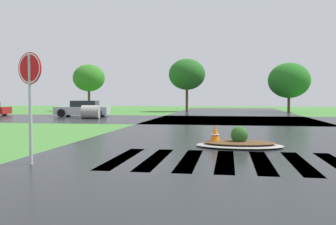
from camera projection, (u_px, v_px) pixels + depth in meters
asphalt_roadway at (239, 142)px, 13.29m from camera, size 11.56×80.00×0.01m
asphalt_cross_road at (234, 120)px, 26.05m from camera, size 90.00×10.40×0.01m
crosswalk_stripes at (243, 161)px, 9.34m from camera, size 6.75×3.50×0.01m
stop_sign at (30, 81)px, 8.82m from camera, size 0.73×0.28×2.68m
median_island at (239, 143)px, 11.96m from camera, size 2.79×1.62×0.68m
car_dark_suv at (83, 109)px, 30.48m from camera, size 4.50×2.42×1.31m
drainage_pipe_stack at (91, 112)px, 27.61m from camera, size 1.43×1.19×0.99m
traffic_cone at (215, 136)px, 12.15m from camera, size 0.46×0.46×0.72m
background_treeline at (317, 75)px, 38.01m from camera, size 48.37×5.57×6.31m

